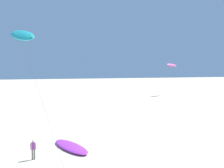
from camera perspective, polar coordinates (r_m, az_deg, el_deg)
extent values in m
ellipsoid|color=#19B2B7|center=(23.16, -20.68, 10.78)|extent=(3.77, 8.28, 2.46)
ellipsoid|color=green|center=(23.17, -20.68, 10.89)|extent=(3.08, 8.26, 1.95)
cylinder|color=#4C4C51|center=(19.63, -16.29, -3.55)|extent=(3.60, 6.80, 10.50)
ellipsoid|color=#EA5193|center=(67.73, 13.95, 4.35)|extent=(4.40, 3.12, 1.28)
ellipsoid|color=white|center=(67.73, 13.95, 4.39)|extent=(4.22, 2.67, 0.72)
cylinder|color=#4C4C51|center=(65.71, 15.13, 0.72)|extent=(0.57, 5.13, 8.09)
ellipsoid|color=purple|center=(24.17, -9.68, -14.36)|extent=(3.85, 5.66, 0.34)
ellipsoid|color=black|center=(24.16, -9.68, -14.31)|extent=(2.37, 2.84, 0.20)
cylinder|color=slate|center=(22.12, -18.28, -15.54)|extent=(0.14, 0.14, 0.88)
cylinder|color=slate|center=(22.12, -17.84, -15.53)|extent=(0.14, 0.14, 0.88)
cube|color=purple|center=(21.88, -18.11, -13.73)|extent=(0.32, 0.23, 0.58)
cylinder|color=beige|center=(21.90, -18.67, -13.84)|extent=(0.09, 0.09, 0.56)
cylinder|color=beige|center=(21.90, -17.54, -13.81)|extent=(0.09, 0.09, 0.56)
sphere|color=beige|center=(21.76, -18.13, -12.66)|extent=(0.21, 0.21, 0.21)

